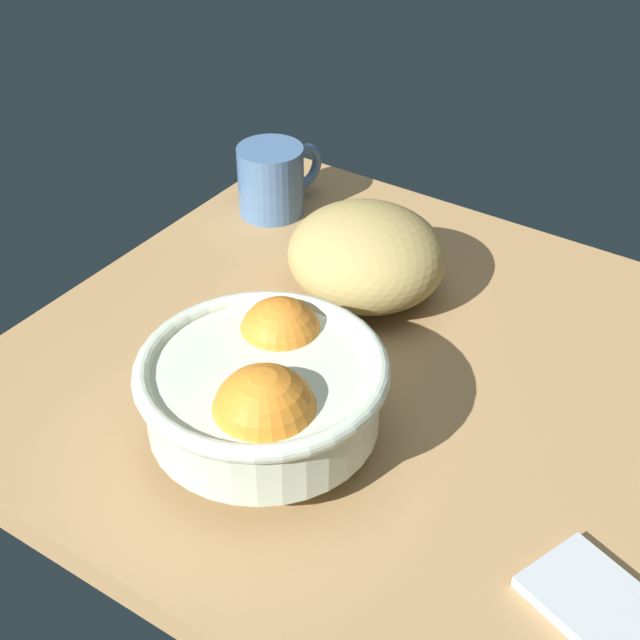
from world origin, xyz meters
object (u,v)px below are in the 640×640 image
(fruit_bowl, at_px, (265,390))
(napkin_spare, at_px, (611,615))
(mug, at_px, (273,179))
(bread_loaf, at_px, (366,256))

(fruit_bowl, relative_size, napkin_spare, 1.68)
(fruit_bowl, distance_m, napkin_spare, 0.32)
(napkin_spare, distance_m, mug, 0.65)
(napkin_spare, bearing_deg, bread_loaf, 145.40)
(bread_loaf, height_order, mug, bread_loaf)
(bread_loaf, height_order, napkin_spare, bread_loaf)
(fruit_bowl, distance_m, bread_loaf, 0.25)
(fruit_bowl, height_order, mug, fruit_bowl)
(fruit_bowl, bearing_deg, mug, 125.20)
(bread_loaf, bearing_deg, mug, 153.91)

